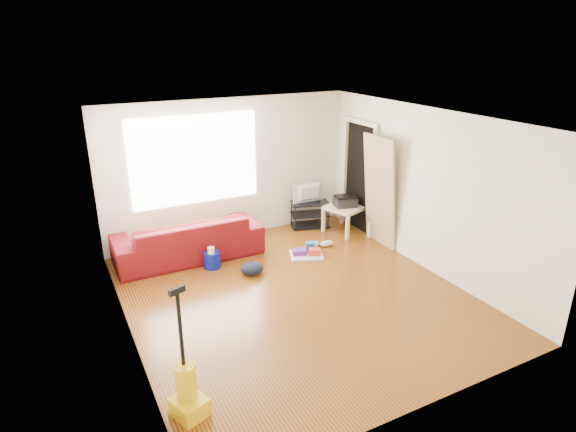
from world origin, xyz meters
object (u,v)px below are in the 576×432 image
sofa (190,257)px  backpack (252,274)px  side_table (345,210)px  bucket (212,267)px  vacuum (187,392)px  cleaning_tray (307,253)px  tv_stand (310,214)px

sofa → backpack: 1.25m
side_table → backpack: size_ratio=2.18×
side_table → bucket: side_table is taller
vacuum → cleaning_tray: bearing=22.8°
cleaning_tray → backpack: bearing=-170.3°
tv_stand → vacuum: 5.11m
bucket → side_table: bearing=6.2°
bucket → backpack: (0.47, -0.51, 0.00)m
vacuum → side_table: bearing=19.1°
backpack → side_table: bearing=28.5°
sofa → cleaning_tray: (1.76, -0.87, 0.06)m
sofa → cleaning_tray: sofa is taller
side_table → bucket: bearing=-173.8°
bucket → cleaning_tray: 1.59m
tv_stand → side_table: bearing=-32.0°
sofa → bucket: 0.58m
sofa → tv_stand: size_ratio=2.96×
side_table → cleaning_tray: (-1.16, -0.62, -0.37)m
tv_stand → cleaning_tray: tv_stand is taller
cleaning_tray → vacuum: (-2.79, -2.58, 0.19)m
tv_stand → backpack: (-1.79, -1.32, -0.25)m
cleaning_tray → sofa: bearing=153.9°
sofa → cleaning_tray: 1.97m
side_table → cleaning_tray: side_table is taller
side_table → vacuum: (-3.95, -3.20, -0.17)m
sofa → backpack: bearing=122.9°
tv_stand → backpack: bearing=-126.4°
tv_stand → vacuum: size_ratio=0.59×
side_table → bucket: (-2.71, -0.29, -0.42)m
sofa → side_table: (2.92, -0.25, 0.42)m
sofa → tv_stand: 2.50m
tv_stand → backpack: 2.24m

